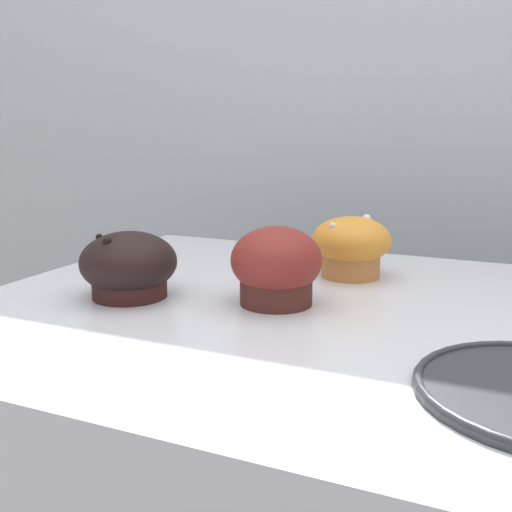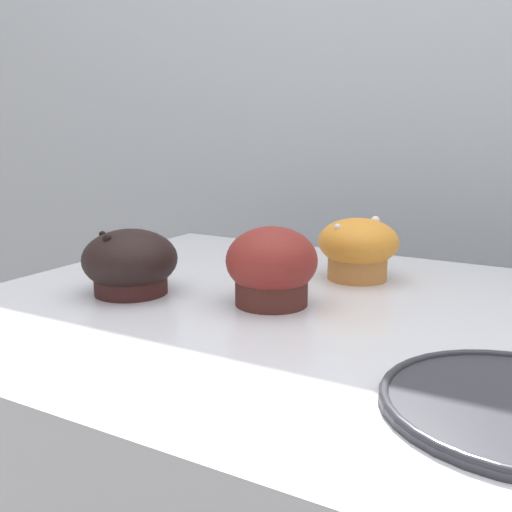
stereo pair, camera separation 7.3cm
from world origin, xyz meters
name	(u,v)px [view 2 (the right image)]	position (x,y,z in m)	size (l,w,h in m)	color
wall_back	(489,262)	(0.00, 0.60, 0.90)	(3.20, 0.10, 1.80)	#B2B7BC
muffin_front_center	(272,267)	(-0.15, -0.01, 1.00)	(0.10, 0.10, 0.09)	#4C221C
muffin_back_left	(130,263)	(-0.32, -0.05, 0.99)	(0.12, 0.12, 0.08)	#381A18
muffin_back_right	(358,247)	(-0.10, 0.15, 1.00)	(0.11, 0.11, 0.08)	#C07A3C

